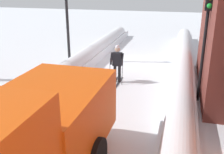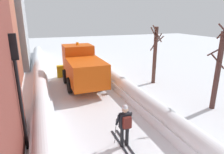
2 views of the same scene
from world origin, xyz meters
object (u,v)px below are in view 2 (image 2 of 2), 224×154
Objects in this scene: plow_truck at (82,67)px; bare_tree_near at (218,69)px; traffic_light_pole at (17,72)px; bare_tree_mid at (155,54)px; skier at (125,124)px.

bare_tree_near is (6.07, -6.34, 0.83)m from plow_truck.
plow_truck is at bearing 60.27° from traffic_light_pole.
bare_tree_near reaches higher than bare_tree_mid.
skier is at bearing -167.31° from bare_tree_near.
bare_tree_mid is (-0.69, 5.11, -0.03)m from bare_tree_near.
skier is 0.41× the size of traffic_light_pole.
plow_truck is 3.31× the size of skier.
skier is at bearing -90.11° from plow_truck.
traffic_light_pole is at bearing 160.66° from skier.
bare_tree_mid is at bearing -12.88° from plow_truck.
plow_truck is at bearing 133.78° from bare_tree_near.
bare_tree_mid reaches higher than skier.
skier is 0.41× the size of bare_tree_mid.
skier is 8.53m from bare_tree_mid.
plow_truck is 1.34× the size of bare_tree_mid.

